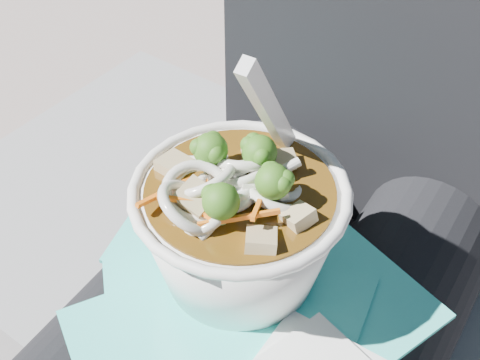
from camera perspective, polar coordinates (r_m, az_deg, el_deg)
The scene contains 4 objects.
lap at distance 0.63m, azimuth 0.69°, elevation -14.17°, with size 0.32×0.48×0.14m.
person_body at distance 0.67m, azimuth 4.85°, elevation -7.45°, with size 0.34×0.94×1.01m.
plastic_bag at distance 0.56m, azimuth 0.39°, elevation -10.85°, with size 0.32×0.35×0.02m.
udon_bowl at distance 0.53m, azimuth -0.06°, elevation -3.54°, with size 0.17×0.17×0.21m.
Camera 1 is at (0.18, -0.30, 1.08)m, focal length 50.00 mm.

